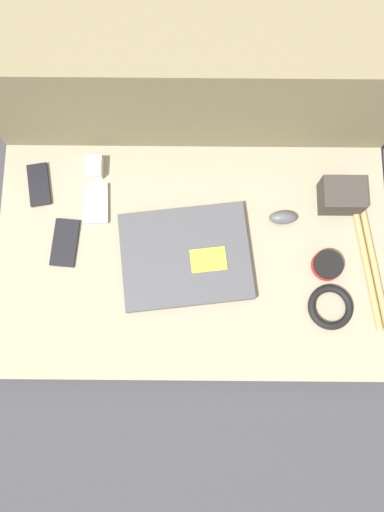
# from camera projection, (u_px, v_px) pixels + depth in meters

# --- Properties ---
(ground_plane) EXTENTS (8.00, 8.00, 0.00)m
(ground_plane) POSITION_uv_depth(u_px,v_px,m) (192.00, 266.00, 1.40)
(ground_plane) COLOR #38383D
(couch_seat) EXTENTS (1.02, 0.62, 0.11)m
(couch_seat) POSITION_uv_depth(u_px,v_px,m) (192.00, 262.00, 1.34)
(couch_seat) COLOR gray
(couch_seat) RESTS_ON ground_plane
(couch_backrest) EXTENTS (1.02, 0.20, 0.44)m
(couch_backrest) POSITION_uv_depth(u_px,v_px,m) (193.00, 91.00, 1.27)
(couch_backrest) COLOR #756B4C
(couch_backrest) RESTS_ON ground_plane
(laptop) EXTENTS (0.35, 0.29, 0.03)m
(laptop) POSITION_uv_depth(u_px,v_px,m) (185.00, 258.00, 1.28)
(laptop) COLOR #47474C
(laptop) RESTS_ON couch_seat
(computer_mouse) EXTENTS (0.07, 0.04, 0.03)m
(computer_mouse) POSITION_uv_depth(u_px,v_px,m) (282.00, 217.00, 1.29)
(computer_mouse) COLOR #4C4C51
(computer_mouse) RESTS_ON couch_seat
(speaker_puck) EXTENTS (0.08, 0.08, 0.03)m
(speaker_puck) POSITION_uv_depth(u_px,v_px,m) (327.00, 265.00, 1.27)
(speaker_puck) COLOR red
(speaker_puck) RESTS_ON couch_seat
(phone_silver) EXTENTS (0.07, 0.11, 0.01)m
(phone_silver) POSITION_uv_depth(u_px,v_px,m) (95.00, 204.00, 1.31)
(phone_silver) COLOR #B7B7BC
(phone_silver) RESTS_ON couch_seat
(phone_black) EXTENTS (0.07, 0.13, 0.01)m
(phone_black) POSITION_uv_depth(u_px,v_px,m) (64.00, 243.00, 1.29)
(phone_black) COLOR black
(phone_black) RESTS_ON couch_seat
(phone_small) EXTENTS (0.07, 0.12, 0.01)m
(phone_small) POSITION_uv_depth(u_px,v_px,m) (38.00, 185.00, 1.33)
(phone_small) COLOR black
(phone_small) RESTS_ON couch_seat
(camera_pouch) EXTENTS (0.11, 0.09, 0.07)m
(camera_pouch) POSITION_uv_depth(u_px,v_px,m) (341.00, 196.00, 1.29)
(camera_pouch) COLOR #38332D
(camera_pouch) RESTS_ON couch_seat
(charger_brick) EXTENTS (0.04, 0.05, 0.04)m
(charger_brick) POSITION_uv_depth(u_px,v_px,m) (94.00, 167.00, 1.32)
(charger_brick) COLOR silver
(charger_brick) RESTS_ON couch_seat
(cable_coil) EXTENTS (0.11, 0.11, 0.02)m
(cable_coil) POSITION_uv_depth(u_px,v_px,m) (330.00, 307.00, 1.25)
(cable_coil) COLOR black
(cable_coil) RESTS_ON couch_seat
(drumstick_pair) EXTENTS (0.09, 0.37, 0.02)m
(drumstick_pair) POSITION_uv_depth(u_px,v_px,m) (368.00, 259.00, 1.28)
(drumstick_pair) COLOR tan
(drumstick_pair) RESTS_ON couch_seat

